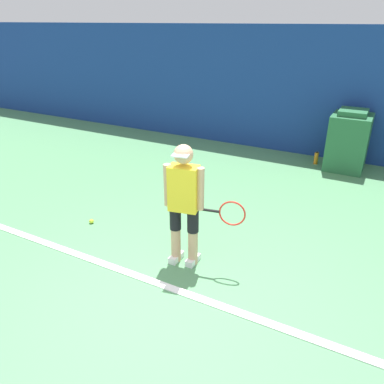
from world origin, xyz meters
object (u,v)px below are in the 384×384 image
(tennis_player, at_px, (185,201))
(water_bottle, at_px, (316,158))
(covered_chair, at_px, (348,141))
(tennis_ball, at_px, (91,221))

(tennis_player, xyz_separation_m, water_bottle, (0.71, 4.35, -0.72))
(water_bottle, bearing_deg, tennis_player, -99.31)
(covered_chair, bearing_deg, tennis_player, -106.19)
(tennis_player, relative_size, covered_chair, 1.28)
(tennis_player, distance_m, water_bottle, 4.47)
(tennis_player, height_order, water_bottle, tennis_player)
(water_bottle, bearing_deg, covered_chair, 2.73)
(tennis_player, bearing_deg, covered_chair, 62.07)
(tennis_ball, height_order, water_bottle, water_bottle)
(tennis_ball, xyz_separation_m, water_bottle, (2.42, 4.17, 0.09))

